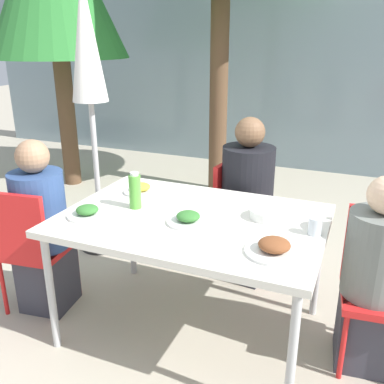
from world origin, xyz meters
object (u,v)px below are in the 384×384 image
at_px(chair_right, 381,277).
at_px(drinking_cup, 315,226).
at_px(chair_far, 239,209).
at_px(closed_umbrella, 88,62).
at_px(bottle, 135,191).
at_px(person_far, 247,205).
at_px(salad_bowl, 268,214).
at_px(person_right, 373,281).
at_px(person_left, 42,232).
at_px(chair_left, 29,242).

bearing_deg(chair_right, drinking_cup, 17.63).
distance_m(chair_far, closed_umbrella, 1.59).
distance_m(chair_far, bottle, 0.98).
bearing_deg(drinking_cup, person_far, 127.40).
relative_size(chair_far, drinking_cup, 9.34).
height_order(chair_far, salad_bowl, chair_far).
bearing_deg(person_right, bottle, -1.76).
xyz_separation_m(person_far, bottle, (-0.48, -0.76, 0.30)).
height_order(person_left, person_far, person_far).
relative_size(chair_left, chair_far, 1.00).
bearing_deg(bottle, chair_left, -161.55).
distance_m(person_right, salad_bowl, 0.65).
xyz_separation_m(chair_right, chair_far, (-0.99, 0.63, 0.00)).
relative_size(chair_right, person_right, 0.79).
bearing_deg(closed_umbrella, person_left, -78.85).
distance_m(chair_right, person_right, 0.10).
bearing_deg(chair_right, person_right, 58.10).
relative_size(closed_umbrella, bottle, 9.84).
relative_size(chair_left, closed_umbrella, 0.40).
distance_m(chair_left, drinking_cup, 1.74).
relative_size(person_right, chair_far, 1.27).
distance_m(chair_right, person_far, 1.08).
bearing_deg(person_left, salad_bowl, 3.81).
bearing_deg(chair_right, salad_bowl, -2.20).
bearing_deg(person_far, salad_bowl, 33.27).
xyz_separation_m(chair_far, bottle, (-0.40, -0.82, 0.36)).
height_order(chair_right, chair_far, same).
bearing_deg(chair_far, salad_bowl, 36.25).
distance_m(person_left, chair_right, 2.04).
bearing_deg(chair_far, closed_umbrella, -77.46).
bearing_deg(person_right, person_left, 0.76).
xyz_separation_m(person_left, salad_bowl, (1.38, 0.28, 0.24)).
distance_m(bottle, drinking_cup, 1.03).
relative_size(chair_far, bottle, 3.90).
height_order(chair_right, bottle, bottle).
xyz_separation_m(person_left, closed_umbrella, (-0.17, 0.87, 1.00)).
distance_m(closed_umbrella, drinking_cup, 2.09).
height_order(chair_right, salad_bowl, chair_right).
height_order(chair_left, person_far, person_far).
bearing_deg(person_left, chair_left, -121.90).
relative_size(chair_left, person_far, 0.71).
bearing_deg(person_right, closed_umbrella, -22.49).
xyz_separation_m(bottle, salad_bowl, (0.76, 0.14, -0.08)).
bearing_deg(drinking_cup, salad_bowl, 157.27).
relative_size(person_left, person_far, 0.95).
xyz_separation_m(person_far, salad_bowl, (0.28, -0.61, 0.22)).
bearing_deg(person_left, person_right, -0.76).
xyz_separation_m(person_right, drinking_cup, (-0.32, -0.07, 0.29)).
xyz_separation_m(person_right, bottle, (-1.35, -0.10, 0.35)).
bearing_deg(chair_left, person_far, 33.17).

